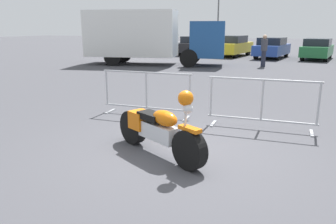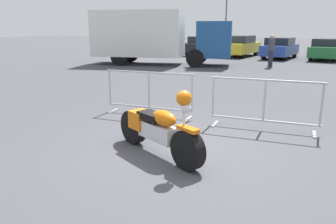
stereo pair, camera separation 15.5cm
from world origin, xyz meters
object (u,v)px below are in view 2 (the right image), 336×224
object	(u,v)px
parked_car_maroon	(138,43)
parked_car_green	(326,49)
street_lamp	(226,7)
crowd_barrier_near	(149,93)
motorcycle	(158,129)
crowd_barrier_far	(264,104)
box_truck	(154,35)
parked_car_white	(170,45)
parked_car_black	(204,45)
pedestrian	(271,50)
parked_car_blue	(280,48)
parked_car_yellow	(240,46)

from	to	relation	value
parked_car_maroon	parked_car_green	bearing A→B (deg)	-83.73
street_lamp	crowd_barrier_near	bearing A→B (deg)	-78.93
motorcycle	crowd_barrier_far	world-z (taller)	motorcycle
parked_car_maroon	street_lamp	world-z (taller)	street_lamp
crowd_barrier_near	box_truck	world-z (taller)	box_truck
motorcycle	parked_car_white	size ratio (longest dim) A/B	0.48
parked_car_black	parked_car_green	distance (m)	8.55
box_truck	pedestrian	size ratio (longest dim) A/B	4.74
parked_car_maroon	pedestrian	distance (m)	12.96
motorcycle	parked_car_green	xyz separation A→B (m)	(2.40, 19.28, 0.23)
box_truck	parked_car_green	bearing A→B (deg)	24.83
parked_car_white	pedestrian	bearing A→B (deg)	-117.50
parked_car_black	street_lamp	distance (m)	4.70
box_truck	parked_car_blue	world-z (taller)	box_truck
parked_car_black	parked_car_yellow	xyz separation A→B (m)	(2.85, -0.13, 0.04)
parked_car_green	street_lamp	size ratio (longest dim) A/B	0.74
pedestrian	street_lamp	world-z (taller)	street_lamp
box_truck	parked_car_green	world-z (taller)	box_truck
crowd_barrier_far	parked_car_blue	size ratio (longest dim) A/B	0.53
parked_car_black	parked_car_white	bearing A→B (deg)	97.68
crowd_barrier_far	box_truck	bearing A→B (deg)	128.04
motorcycle	pedestrian	size ratio (longest dim) A/B	1.17
box_truck	parked_car_black	distance (m)	7.58
crowd_barrier_near	parked_car_blue	size ratio (longest dim) A/B	0.53
crowd_barrier_near	parked_car_blue	xyz separation A→B (m)	(0.90, 16.90, 0.15)
box_truck	crowd_barrier_near	bearing A→B (deg)	-76.81
parked_car_white	crowd_barrier_near	bearing A→B (deg)	-149.48
parked_car_black	crowd_barrier_far	bearing A→B (deg)	-149.93
motorcycle	box_truck	distance (m)	13.82
crowd_barrier_near	street_lamp	world-z (taller)	street_lamp
box_truck	parked_car_yellow	world-z (taller)	box_truck
pedestrian	parked_car_yellow	bearing A→B (deg)	161.36
crowd_barrier_far	parked_car_white	xyz separation A→B (m)	(-10.34, 17.46, 0.13)
parked_car_yellow	crowd_barrier_far	bearing A→B (deg)	-158.13
motorcycle	parked_car_white	world-z (taller)	parked_car_white
street_lamp	box_truck	bearing A→B (deg)	-95.15
parked_car_maroon	parked_car_yellow	world-z (taller)	parked_car_maroon
parked_car_white	parked_car_blue	world-z (taller)	parked_car_blue
crowd_barrier_far	box_truck	xyz separation A→B (m)	(-7.81, 9.99, 1.08)
crowd_barrier_far	parked_car_green	bearing A→B (deg)	86.50
box_truck	street_lamp	distance (m)	11.30
motorcycle	parked_car_blue	world-z (taller)	parked_car_blue
box_truck	parked_car_maroon	distance (m)	9.08
parked_car_maroon	street_lamp	xyz separation A→B (m)	(6.36, 3.80, 2.95)
motorcycle	parked_car_maroon	distance (m)	22.75
parked_car_white	street_lamp	bearing A→B (deg)	-37.50
crowd_barrier_near	parked_car_blue	bearing A→B (deg)	86.95
parked_car_black	parked_car_blue	world-z (taller)	parked_car_black
parked_car_yellow	street_lamp	bearing A→B (deg)	37.41
parked_car_blue	pedestrian	distance (m)	5.44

